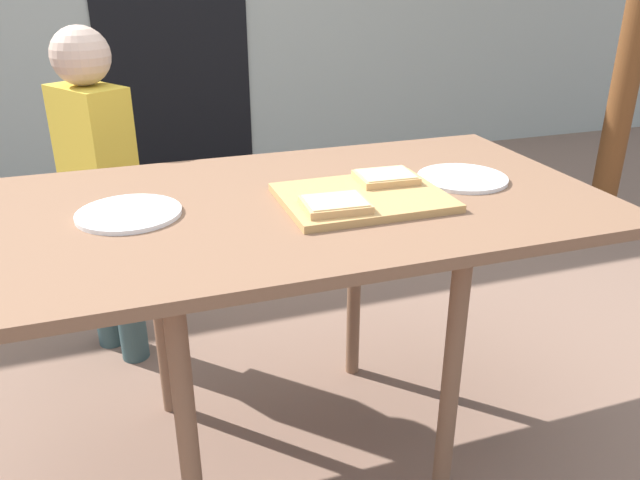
# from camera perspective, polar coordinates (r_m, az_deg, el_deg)

# --- Properties ---
(ground_plane) EXTENTS (16.00, 16.00, 0.00)m
(ground_plane) POSITION_cam_1_polar(r_m,az_deg,el_deg) (1.83, -2.58, -18.60)
(ground_plane) COLOR #816251
(house_door) EXTENTS (0.90, 0.02, 2.00)m
(house_door) POSITION_cam_1_polar(r_m,az_deg,el_deg) (3.99, -13.51, 19.93)
(house_door) COLOR black
(house_door) RESTS_ON ground
(dining_table) EXTENTS (1.47, 0.78, 0.74)m
(dining_table) POSITION_cam_1_polar(r_m,az_deg,el_deg) (1.46, -3.06, 1.18)
(dining_table) COLOR brown
(dining_table) RESTS_ON ground
(cutting_board) EXTENTS (0.37, 0.28, 0.02)m
(cutting_board) POSITION_cam_1_polar(r_m,az_deg,el_deg) (1.43, 3.89, 3.89)
(cutting_board) COLOR tan
(cutting_board) RESTS_ON dining_table
(pizza_slice_far_right) EXTENTS (0.14, 0.12, 0.02)m
(pizza_slice_far_right) POSITION_cam_1_polar(r_m,az_deg,el_deg) (1.52, 5.99, 5.71)
(pizza_slice_far_right) COLOR tan
(pizza_slice_far_right) RESTS_ON cutting_board
(pizza_slice_near_left) EXTENTS (0.14, 0.12, 0.02)m
(pizza_slice_near_left) POSITION_cam_1_polar(r_m,az_deg,el_deg) (1.34, 1.39, 3.27)
(pizza_slice_near_left) COLOR tan
(pizza_slice_near_left) RESTS_ON cutting_board
(plate_white_right) EXTENTS (0.22, 0.22, 0.01)m
(plate_white_right) POSITION_cam_1_polar(r_m,az_deg,el_deg) (1.62, 12.72, 5.56)
(plate_white_right) COLOR white
(plate_white_right) RESTS_ON dining_table
(plate_white_left) EXTENTS (0.22, 0.22, 0.01)m
(plate_white_left) POSITION_cam_1_polar(r_m,az_deg,el_deg) (1.41, -16.98, 2.33)
(plate_white_left) COLOR white
(plate_white_left) RESTS_ON dining_table
(child_left) EXTENTS (0.25, 0.28, 1.08)m
(child_left) POSITION_cam_1_polar(r_m,az_deg,el_deg) (2.06, -19.44, 5.20)
(child_left) COLOR #364F51
(child_left) RESTS_ON ground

